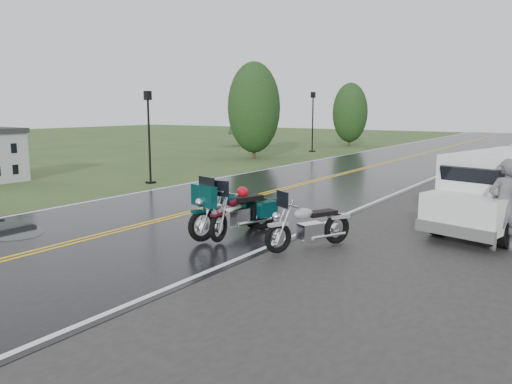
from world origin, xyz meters
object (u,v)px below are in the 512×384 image
(motorcycle_red, at_px, (218,215))
(motorcycle_teal, at_px, (202,212))
(person_at_van, at_px, (504,206))
(lamp_post_near_left, at_px, (149,137))
(motorcycle_silver, at_px, (278,226))
(lamp_post_far_left, at_px, (313,122))
(van_white, at_px, (440,195))

(motorcycle_red, relative_size, motorcycle_teal, 0.93)
(person_at_van, xyz_separation_m, lamp_post_near_left, (-13.27, 2.71, 0.89))
(motorcycle_teal, distance_m, lamp_post_near_left, 9.74)
(person_at_van, distance_m, lamp_post_near_left, 13.57)
(motorcycle_silver, relative_size, person_at_van, 1.10)
(motorcycle_red, bearing_deg, motorcycle_silver, -7.59)
(lamp_post_far_left, bearing_deg, motorcycle_teal, -67.76)
(motorcycle_red, xyz_separation_m, motorcycle_teal, (-0.32, -0.17, 0.05))
(motorcycle_silver, relative_size, van_white, 0.43)
(van_white, xyz_separation_m, person_at_van, (1.43, -0.54, -0.02))
(lamp_post_near_left, bearing_deg, van_white, -10.40)
(motorcycle_red, height_order, person_at_van, person_at_van)
(motorcycle_teal, relative_size, lamp_post_far_left, 0.59)
(motorcycle_red, distance_m, person_at_van, 6.04)
(van_white, distance_m, lamp_post_near_left, 12.06)
(van_white, bearing_deg, motorcycle_red, -124.38)
(motorcycle_silver, height_order, person_at_van, person_at_van)
(motorcycle_red, bearing_deg, lamp_post_near_left, 136.53)
(motorcycle_silver, xyz_separation_m, person_at_van, (3.71, 2.96, 0.34))
(motorcycle_silver, bearing_deg, motorcycle_red, -155.12)
(motorcycle_red, xyz_separation_m, van_white, (3.81, 3.51, 0.31))
(motorcycle_teal, xyz_separation_m, lamp_post_near_left, (-7.70, 5.86, 1.13))
(motorcycle_silver, distance_m, lamp_post_far_left, 25.21)
(van_white, bearing_deg, motorcycle_silver, -110.09)
(motorcycle_silver, distance_m, person_at_van, 4.76)
(motorcycle_teal, relative_size, van_white, 0.49)
(person_at_van, bearing_deg, motorcycle_silver, -1.30)
(motorcycle_teal, height_order, lamp_post_near_left, lamp_post_near_left)
(van_white, distance_m, person_at_van, 1.53)
(person_at_van, bearing_deg, van_white, -60.47)
(person_at_van, bearing_deg, lamp_post_far_left, -92.73)
(motorcycle_silver, bearing_deg, lamp_post_far_left, 140.66)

